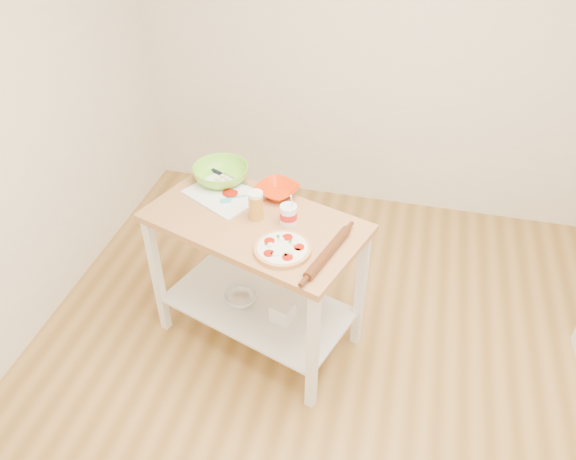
% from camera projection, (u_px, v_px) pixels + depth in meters
% --- Properties ---
extents(room_shell, '(4.04, 4.54, 2.74)m').
position_uv_depth(room_shell, '(363.00, 238.00, 2.17)').
color(room_shell, '#AD7F3F').
rests_on(room_shell, ground).
extents(prep_island, '(1.31, 0.98, 0.90)m').
position_uv_depth(prep_island, '(256.00, 255.00, 3.16)').
color(prep_island, '#B47D4A').
rests_on(prep_island, ground).
extents(pizza, '(0.29, 0.29, 0.05)m').
position_uv_depth(pizza, '(283.00, 249.00, 2.79)').
color(pizza, '#E4A761').
rests_on(pizza, prep_island).
extents(cutting_board, '(0.50, 0.46, 0.04)m').
position_uv_depth(cutting_board, '(224.00, 194.00, 3.19)').
color(cutting_board, white).
rests_on(cutting_board, prep_island).
extents(spatula, '(0.13, 0.11, 0.01)m').
position_uv_depth(spatula, '(232.00, 199.00, 3.14)').
color(spatula, '#3AB3B4').
rests_on(spatula, cutting_board).
extents(knife, '(0.26, 0.12, 0.01)m').
position_uv_depth(knife, '(224.00, 175.00, 3.33)').
color(knife, silver).
rests_on(knife, cutting_board).
extents(orange_bowl, '(0.30, 0.30, 0.06)m').
position_uv_depth(orange_bowl, '(277.00, 191.00, 3.18)').
color(orange_bowl, '#E63203').
rests_on(orange_bowl, prep_island).
extents(green_bowl, '(0.42, 0.42, 0.10)m').
position_uv_depth(green_bowl, '(221.00, 174.00, 3.27)').
color(green_bowl, '#82D736').
rests_on(green_bowl, prep_island).
extents(beer_pint, '(0.08, 0.08, 0.16)m').
position_uv_depth(beer_pint, '(256.00, 205.00, 2.97)').
color(beer_pint, '#C4882B').
rests_on(beer_pint, prep_island).
extents(yogurt_tub, '(0.09, 0.09, 0.20)m').
position_uv_depth(yogurt_tub, '(288.00, 215.00, 2.95)').
color(yogurt_tub, white).
rests_on(yogurt_tub, prep_island).
extents(rolling_pin, '(0.17, 0.41, 0.05)m').
position_uv_depth(rolling_pin, '(328.00, 253.00, 2.76)').
color(rolling_pin, '#5B2C14').
rests_on(rolling_pin, prep_island).
extents(shelf_glass_bowl, '(0.24, 0.24, 0.06)m').
position_uv_depth(shelf_glass_bowl, '(241.00, 298.00, 3.40)').
color(shelf_glass_bowl, silver).
rests_on(shelf_glass_bowl, prep_island).
extents(shelf_bin, '(0.15, 0.15, 0.12)m').
position_uv_depth(shelf_bin, '(283.00, 312.00, 3.27)').
color(shelf_bin, white).
rests_on(shelf_bin, prep_island).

